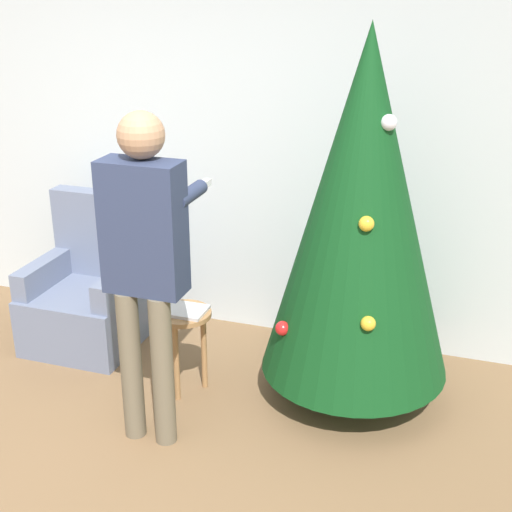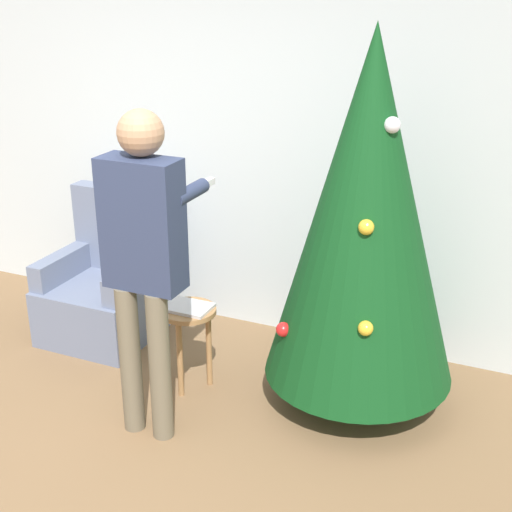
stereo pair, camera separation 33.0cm
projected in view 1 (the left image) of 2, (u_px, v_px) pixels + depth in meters
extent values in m
cube|color=silver|center=(216.00, 143.00, 4.91)|extent=(8.00, 0.06, 2.70)
cylinder|color=brown|center=(352.00, 379.00, 4.42)|extent=(0.10, 0.10, 0.20)
cone|color=#0F4219|center=(362.00, 209.00, 4.00)|extent=(1.12, 1.12, 2.03)
sphere|color=white|center=(389.00, 122.00, 3.70)|extent=(0.09, 0.09, 0.09)
sphere|color=red|center=(283.00, 328.00, 4.09)|extent=(0.09, 0.09, 0.09)
sphere|color=gold|center=(368.00, 323.00, 3.79)|extent=(0.08, 0.08, 0.08)
sphere|color=gold|center=(366.00, 224.00, 3.73)|extent=(0.08, 0.08, 0.08)
cube|color=slate|center=(88.00, 316.00, 5.00)|extent=(0.72, 0.72, 0.41)
cube|color=slate|center=(103.00, 234.00, 5.06)|extent=(0.72, 0.14, 0.62)
cube|color=slate|center=(46.00, 272.00, 4.97)|extent=(0.12, 0.65, 0.19)
cube|color=slate|center=(123.00, 283.00, 4.80)|extent=(0.12, 0.65, 0.19)
cylinder|color=#6B604C|center=(131.00, 366.00, 3.90)|extent=(0.12, 0.12, 0.89)
cylinder|color=#6B604C|center=(163.00, 372.00, 3.85)|extent=(0.12, 0.12, 0.89)
cube|color=#2D3856|center=(143.00, 228.00, 3.63)|extent=(0.42, 0.20, 0.70)
sphere|color=tan|center=(141.00, 135.00, 3.49)|extent=(0.24, 0.24, 0.24)
cylinder|color=#2D3856|center=(128.00, 188.00, 3.80)|extent=(0.08, 0.30, 0.08)
cylinder|color=#2D3856|center=(190.00, 194.00, 3.69)|extent=(0.08, 0.30, 0.08)
cube|color=white|center=(204.00, 185.00, 3.86)|extent=(0.04, 0.14, 0.04)
cylinder|color=#A37547|center=(183.00, 314.00, 4.31)|extent=(0.35, 0.35, 0.03)
cylinder|color=#A37547|center=(176.00, 362.00, 4.30)|extent=(0.04, 0.04, 0.51)
cylinder|color=#A37547|center=(204.00, 351.00, 4.43)|extent=(0.04, 0.04, 0.51)
cylinder|color=#A37547|center=(173.00, 346.00, 4.49)|extent=(0.04, 0.04, 0.51)
cube|color=silver|center=(183.00, 310.00, 4.30)|extent=(0.29, 0.21, 0.02)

